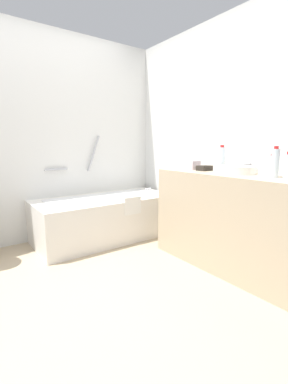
{
  "coord_description": "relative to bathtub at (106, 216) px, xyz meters",
  "views": [
    {
      "loc": [
        -0.79,
        -1.89,
        1.13
      ],
      "look_at": [
        0.64,
        0.08,
        0.7
      ],
      "focal_mm": 25.09,
      "sensor_mm": 36.0,
      "label": 1
    }
  ],
  "objects": [
    {
      "name": "tissue_box",
      "position": [
        0.56,
        -0.88,
        0.65
      ],
      "size": [
        0.12,
        0.12,
        0.09
      ],
      "primitive_type": "cube",
      "color": "silver",
      "rests_on": "vanity_counter"
    },
    {
      "name": "sink_basin",
      "position": [
        0.58,
        -1.41,
        0.64
      ],
      "size": [
        0.33,
        0.33,
        0.07
      ],
      "primitive_type": "cylinder",
      "color": "white",
      "rests_on": "vanity_counter"
    },
    {
      "name": "water_bottle_3",
      "position": [
        0.65,
        -1.19,
        0.73
      ],
      "size": [
        0.07,
        0.07,
        0.25
      ],
      "color": "silver",
      "rests_on": "vanity_counter"
    },
    {
      "name": "wall_back_tiled",
      "position": [
        -0.7,
        0.44,
        0.95
      ],
      "size": [
        3.58,
        0.1,
        2.44
      ],
      "primitive_type": "cube",
      "color": "silver",
      "rests_on": "ground_plane"
    },
    {
      "name": "water_bottle_0",
      "position": [
        0.56,
        -1.76,
        0.72
      ],
      "size": [
        0.06,
        0.06,
        0.24
      ],
      "color": "silver",
      "rests_on": "vanity_counter"
    },
    {
      "name": "water_bottle_1",
      "position": [
        0.62,
        -1.71,
        0.69
      ],
      "size": [
        0.07,
        0.07,
        0.18
      ],
      "color": "silver",
      "rests_on": "vanity_counter"
    },
    {
      "name": "bathtub",
      "position": [
        0.0,
        0.0,
        0.0
      ],
      "size": [
        1.67,
        0.78,
        1.25
      ],
      "color": "white",
      "rests_on": "ground_plane"
    },
    {
      "name": "amenity_basket",
      "position": [
        0.55,
        -1.06,
        0.63
      ],
      "size": [
        0.14,
        0.1,
        0.05
      ],
      "primitive_type": "cube",
      "color": "#2D2823",
      "rests_on": "vanity_counter"
    },
    {
      "name": "sink_faucet",
      "position": [
        0.77,
        -1.41,
        0.65
      ],
      "size": [
        0.13,
        0.15,
        0.09
      ],
      "color": "#A5A5AA",
      "rests_on": "vanity_counter"
    },
    {
      "name": "wall_right_mirror",
      "position": [
        0.94,
        -0.97,
        0.95
      ],
      "size": [
        0.1,
        3.11,
        2.44
      ],
      "primitive_type": "cube",
      "color": "silver",
      "rests_on": "ground_plane"
    },
    {
      "name": "vanity_counter",
      "position": [
        0.59,
        -1.43,
        0.17
      ],
      "size": [
        0.6,
        1.54,
        0.88
      ],
      "primitive_type": "cube",
      "color": "tan",
      "rests_on": "ground_plane"
    },
    {
      "name": "drinking_glass_0",
      "position": [
        0.62,
        -0.76,
        0.65
      ],
      "size": [
        0.06,
        0.06,
        0.08
      ],
      "primitive_type": "cylinder",
      "color": "white",
      "rests_on": "vanity_counter"
    },
    {
      "name": "water_bottle_4",
      "position": [
        0.62,
        -1.84,
        0.7
      ],
      "size": [
        0.07,
        0.07,
        0.2
      ],
      "color": "silver",
      "rests_on": "vanity_counter"
    },
    {
      "name": "ground_plane",
      "position": [
        -0.7,
        -0.97,
        -0.27
      ],
      "size": [
        4.18,
        4.18,
        0.0
      ],
      "primitive_type": "plane",
      "color": "tan"
    }
  ]
}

